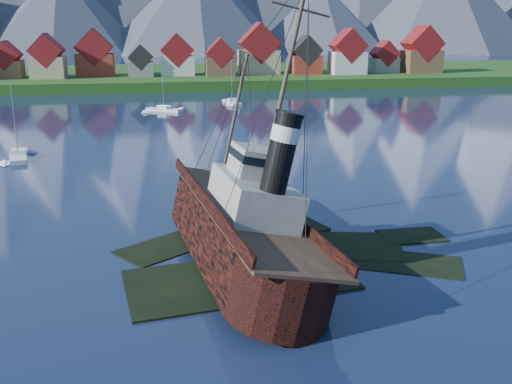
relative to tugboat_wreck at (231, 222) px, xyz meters
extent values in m
plane|color=#15213D|center=(2.95, -3.30, -3.20)|extent=(1400.00, 1400.00, 0.00)
cube|color=black|center=(-0.05, -5.30, -3.52)|extent=(19.08, 11.42, 1.00)
cube|color=black|center=(8.95, 0.70, -3.58)|extent=(15.15, 9.76, 1.00)
cube|color=black|center=(4.95, 5.70, -3.48)|extent=(11.45, 9.06, 1.00)
cube|color=black|center=(14.95, -4.30, -3.62)|extent=(10.27, 8.34, 1.00)
cube|color=black|center=(-6.05, 2.70, -3.60)|extent=(9.42, 8.68, 1.00)
cube|color=black|center=(17.95, 1.70, -3.55)|extent=(6.00, 4.00, 1.00)
cube|color=#1C4012|center=(2.95, 166.70, -3.20)|extent=(600.00, 80.00, 3.20)
cube|color=#3F3D38|center=(2.95, 128.70, -3.20)|extent=(600.00, 2.50, 2.00)
cube|color=brown|center=(-53.05, 149.70, 2.55)|extent=(9.00, 8.00, 5.50)
cube|color=maroon|center=(-53.05, 149.70, 6.92)|extent=(9.16, 8.16, 9.16)
cube|color=tan|center=(-40.05, 146.70, 3.20)|extent=(10.50, 9.00, 6.80)
cube|color=maroon|center=(-40.05, 146.70, 8.49)|extent=(10.69, 9.18, 10.69)
cube|color=maroon|center=(-26.05, 152.70, 3.40)|extent=(12.00, 8.50, 7.20)
cube|color=maroon|center=(-26.05, 152.70, 9.16)|extent=(12.22, 8.67, 12.22)
cube|color=slate|center=(-11.05, 147.70, 2.20)|extent=(8.00, 7.00, 4.80)
cube|color=black|center=(-11.05, 147.70, 6.04)|extent=(8.15, 7.14, 8.15)
cube|color=beige|center=(0.95, 150.70, 3.00)|extent=(11.00, 9.50, 6.40)
cube|color=maroon|center=(0.95, 150.70, 8.18)|extent=(11.20, 9.69, 11.20)
cube|color=brown|center=(14.95, 146.70, 2.70)|extent=(9.50, 8.00, 5.80)
cube|color=maroon|center=(14.95, 146.70, 7.31)|extent=(9.67, 8.16, 9.67)
cube|color=tan|center=(28.95, 151.70, 3.80)|extent=(13.50, 10.00, 8.00)
cube|color=maroon|center=(28.95, 151.70, 10.23)|extent=(13.75, 10.20, 13.75)
cube|color=maroon|center=(44.95, 148.70, 2.90)|extent=(10.00, 8.50, 6.20)
cube|color=black|center=(44.95, 148.70, 7.80)|extent=(10.18, 8.67, 10.18)
cube|color=beige|center=(58.95, 145.70, 3.55)|extent=(11.50, 9.00, 7.50)
cube|color=maroon|center=(58.95, 145.70, 9.37)|extent=(11.71, 9.18, 11.71)
cube|color=slate|center=(73.95, 149.70, 2.30)|extent=(9.00, 7.50, 5.00)
cube|color=maroon|center=(73.95, 149.70, 6.42)|extent=(9.16, 7.65, 9.16)
cube|color=brown|center=(86.95, 147.70, 3.70)|extent=(12.50, 10.00, 7.80)
cube|color=maroon|center=(86.95, 147.70, 9.85)|extent=(12.73, 10.20, 12.73)
cone|color=#2D333D|center=(-67.05, 370.70, 23.80)|extent=(120.00, 120.00, 58.00)
cone|color=#2D333D|center=(22.95, 365.70, 27.80)|extent=(136.00, 136.00, 66.00)
cone|color=#2D333D|center=(112.95, 369.70, 19.80)|extent=(110.00, 110.00, 50.00)
cone|color=#2D333D|center=(202.95, 366.70, 32.30)|extent=(150.00, 150.00, 75.00)
cube|color=black|center=(0.00, -1.61, -0.80)|extent=(7.48, 21.56, 4.49)
cone|color=black|center=(0.00, 12.38, -0.80)|extent=(7.48, 7.48, 7.48)
cylinder|color=black|center=(0.00, -12.38, -0.80)|extent=(7.48, 7.48, 4.49)
cube|color=#4C3826|center=(0.00, -1.61, 1.55)|extent=(7.34, 28.44, 0.27)
cube|color=black|center=(-3.59, -1.61, 2.03)|extent=(0.21, 27.54, 0.96)
cube|color=black|center=(3.59, -1.61, 2.03)|extent=(0.21, 27.54, 0.96)
cube|color=#ADA89E|center=(0.00, -3.21, 3.15)|extent=(5.56, 9.09, 3.21)
cube|color=#ADA89E|center=(0.00, -2.14, 5.93)|extent=(3.85, 4.28, 2.35)
cylinder|color=black|center=(0.00, -6.74, 7.75)|extent=(2.03, 2.03, 5.99)
cylinder|color=silver|center=(0.00, -6.74, 9.25)|extent=(2.14, 2.14, 1.18)
cylinder|color=#473828|center=(0.00, 6.95, 8.07)|extent=(0.30, 0.30, 12.83)
cylinder|color=#473828|center=(0.00, -4.28, 14.06)|extent=(0.34, 0.34, 13.90)
cube|color=white|center=(-27.46, 43.39, -3.10)|extent=(4.25, 9.86, 1.21)
cube|color=white|center=(-27.46, 43.39, -2.14)|extent=(2.60, 3.05, 0.71)
cylinder|color=gray|center=(-27.46, 43.39, 2.74)|extent=(0.14, 0.14, 10.48)
cube|color=white|center=(-4.70, 88.70, -3.10)|extent=(8.71, 6.68, 1.19)
cube|color=white|center=(-4.70, 88.70, -2.16)|extent=(3.16, 3.00, 0.69)
cylinder|color=gray|center=(-4.70, 88.70, 2.64)|extent=(0.14, 0.14, 10.30)
cube|color=white|center=(12.75, 98.51, -3.10)|extent=(3.97, 10.31, 1.21)
cube|color=white|center=(12.75, 98.51, -2.15)|extent=(2.60, 3.11, 0.70)
cylinder|color=gray|center=(12.75, 98.51, 2.73)|extent=(0.14, 0.14, 10.45)
camera|label=1|loc=(-5.77, -47.14, 16.85)|focal=40.00mm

